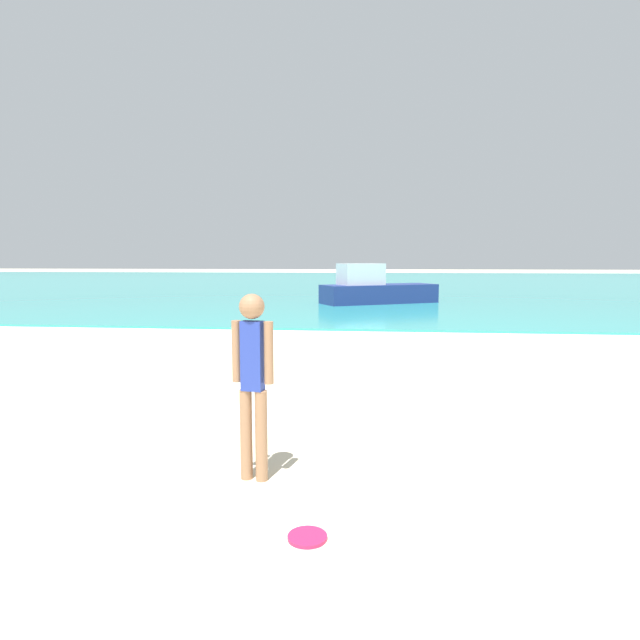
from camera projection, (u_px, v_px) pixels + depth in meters
water at (365, 282)px, 43.44m from camera, size 160.00×60.00×0.06m
person_standing at (253, 376)px, 4.40m from camera, size 0.36×0.21×1.60m
frisbee at (307, 537)px, 3.54m from camera, size 0.27×0.27×0.03m
boat_near at (375, 290)px, 21.87m from camera, size 5.02×3.68×1.65m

